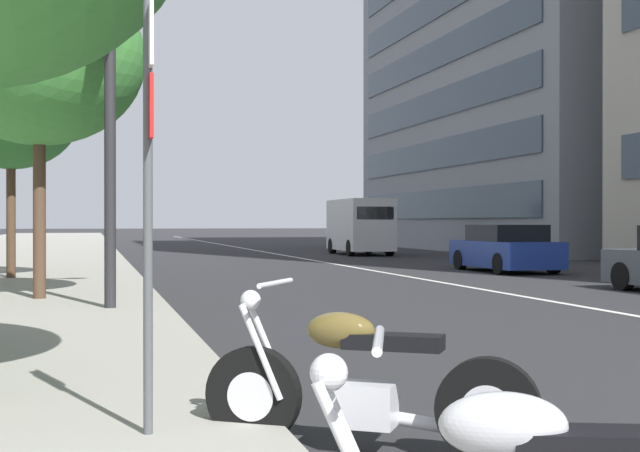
% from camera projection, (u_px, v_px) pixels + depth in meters
% --- Properties ---
extents(lane_centre_stripe, '(110.00, 0.16, 0.01)m').
position_uv_depth(lane_centre_stripe, '(287.00, 256.00, 39.10)').
color(lane_centre_stripe, silver).
rests_on(lane_centre_stripe, ground).
extents(motorcycle_second_in_row, '(1.29, 1.95, 1.11)m').
position_uv_depth(motorcycle_second_in_row, '(363.00, 388.00, 5.74)').
color(motorcycle_second_in_row, black).
rests_on(motorcycle_second_in_row, ground).
extents(car_approaching_light, '(4.21, 1.91, 1.41)m').
position_uv_depth(car_approaching_light, '(505.00, 249.00, 26.64)').
color(car_approaching_light, navy).
rests_on(car_approaching_light, ground).
extents(delivery_van_ahead, '(5.13, 2.16, 2.52)m').
position_uv_depth(delivery_van_ahead, '(360.00, 225.00, 40.45)').
color(delivery_van_ahead, silver).
rests_on(delivery_van_ahead, ground).
extents(parking_sign_by_curb, '(0.32, 0.06, 2.77)m').
position_uv_depth(parking_sign_by_curb, '(149.00, 161.00, 5.62)').
color(parking_sign_by_curb, '#47494C').
rests_on(parking_sign_by_curb, sidewalk_right_plaza).
extents(street_tree_by_lamp_post, '(3.69, 3.69, 5.84)m').
position_uv_depth(street_tree_by_lamp_post, '(39.00, 57.00, 15.57)').
color(street_tree_by_lamp_post, '#473323').
rests_on(street_tree_by_lamp_post, sidewalk_right_plaza).
extents(street_tree_mid_sidewalk, '(3.28, 3.28, 5.42)m').
position_uv_depth(street_tree_mid_sidewalk, '(11.00, 112.00, 21.41)').
color(street_tree_mid_sidewalk, '#473323').
rests_on(street_tree_mid_sidewalk, sidewalk_right_plaza).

